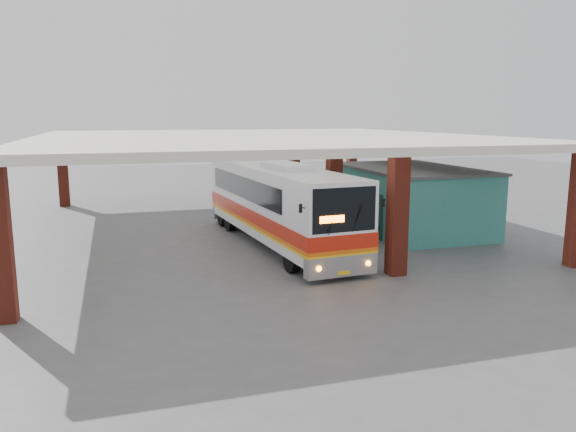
% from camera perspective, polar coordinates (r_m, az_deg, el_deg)
% --- Properties ---
extents(ground, '(90.00, 90.00, 0.00)m').
position_cam_1_polar(ground, '(22.12, 0.25, -4.52)').
color(ground, '#515154').
rests_on(ground, ground).
extents(brick_columns, '(20.10, 21.60, 4.35)m').
position_cam_1_polar(brick_columns, '(26.81, -0.05, 2.82)').
color(brick_columns, maroon).
rests_on(brick_columns, ground).
extents(canopy_roof, '(21.00, 23.00, 0.30)m').
position_cam_1_polar(canopy_roof, '(27.80, -2.82, 7.88)').
color(canopy_roof, silver).
rests_on(canopy_roof, brick_columns).
extents(shop_building, '(5.20, 8.20, 3.11)m').
position_cam_1_polar(shop_building, '(28.39, 12.35, 1.75)').
color(shop_building, '#307979').
rests_on(shop_building, ground).
extents(coach_bus, '(3.66, 12.76, 3.67)m').
position_cam_1_polar(coach_bus, '(24.43, -1.04, 1.26)').
color(coach_bus, white).
rests_on(coach_bus, ground).
extents(motorcycle, '(1.88, 1.08, 0.93)m').
position_cam_1_polar(motorcycle, '(25.81, 8.69, -1.44)').
color(motorcycle, black).
rests_on(motorcycle, ground).
extents(pedestrian, '(0.72, 0.63, 1.66)m').
position_cam_1_polar(pedestrian, '(19.58, 4.78, -3.99)').
color(pedestrian, red).
rests_on(pedestrian, ground).
extents(red_chair, '(0.55, 0.55, 0.82)m').
position_cam_1_polar(red_chair, '(31.58, 3.82, 0.62)').
color(red_chair, red).
rests_on(red_chair, ground).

